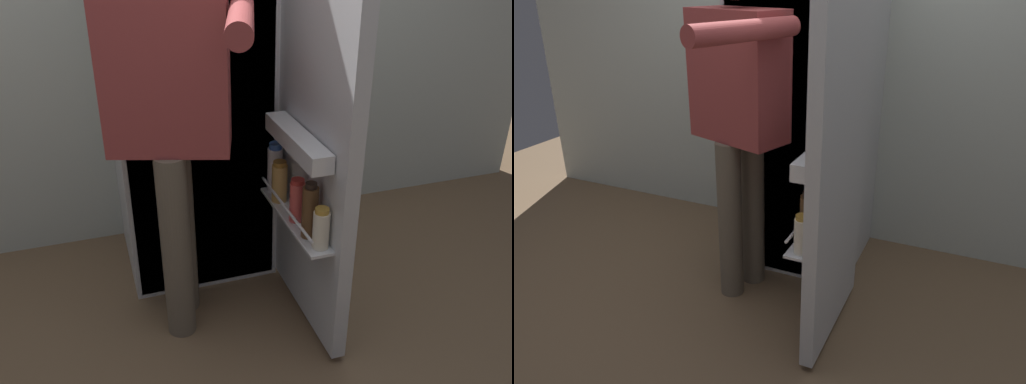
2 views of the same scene
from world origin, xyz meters
TOP-DOWN VIEW (x-y plane):
  - ground_plane at (0.00, 0.00)m, footprint 6.25×6.25m
  - kitchen_wall at (0.00, 0.91)m, footprint 4.40×0.10m
  - refrigerator at (0.03, 0.50)m, footprint 0.74×1.26m
  - person at (-0.15, 0.07)m, footprint 0.56×0.82m

SIDE VIEW (x-z plane):
  - ground_plane at x=0.00m, z-range 0.00..0.00m
  - refrigerator at x=0.03m, z-range 0.00..1.67m
  - person at x=-0.15m, z-range 0.17..1.81m
  - kitchen_wall at x=0.00m, z-range 0.00..2.63m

